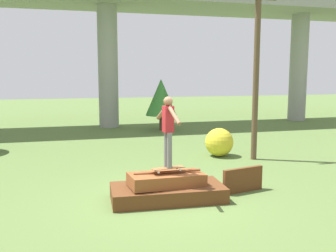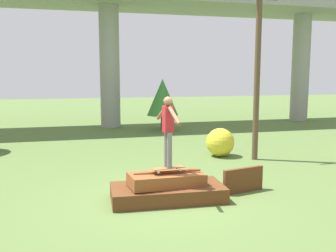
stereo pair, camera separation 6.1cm
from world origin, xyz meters
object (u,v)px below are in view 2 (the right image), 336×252
(skater, at_px, (168,127))
(bush_yellow_flowering, at_px, (220,142))
(tree_behind_right, at_px, (163,97))
(skateboard, at_px, (168,168))
(utility_pole, at_px, (257,68))

(skater, bearing_deg, bush_yellow_flowering, 54.15)
(skater, xyz_separation_m, bush_yellow_flowering, (3.04, 4.21, -1.24))
(tree_behind_right, distance_m, bush_yellow_flowering, 6.90)
(skater, xyz_separation_m, tree_behind_right, (2.54, 10.98, -0.00))
(skater, height_order, tree_behind_right, tree_behind_right)
(skateboard, height_order, bush_yellow_flowering, bush_yellow_flowering)
(skateboard, xyz_separation_m, skater, (-0.00, 0.00, 0.98))
(skateboard, xyz_separation_m, tree_behind_right, (2.54, 10.98, 0.98))
(skateboard, height_order, tree_behind_right, tree_behind_right)
(utility_pole, relative_size, bush_yellow_flowering, 5.91)
(skater, distance_m, tree_behind_right, 11.27)
(skater, relative_size, bush_yellow_flowering, 1.61)
(bush_yellow_flowering, bearing_deg, utility_pole, -38.86)
(tree_behind_right, bearing_deg, utility_pole, -78.95)
(utility_pole, bearing_deg, bush_yellow_flowering, 141.14)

